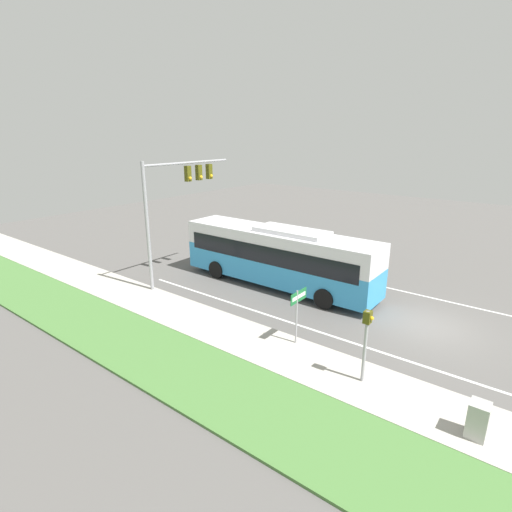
% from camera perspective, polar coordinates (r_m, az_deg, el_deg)
% --- Properties ---
extents(ground_plane, '(80.00, 80.00, 0.00)m').
position_cam_1_polar(ground_plane, '(20.47, 23.74, -9.25)').
color(ground_plane, '#565451').
extents(sidewalk, '(2.80, 80.00, 0.12)m').
position_cam_1_polar(sidewalk, '(15.19, 17.54, -17.95)').
color(sidewalk, '#ADA89E').
rests_on(sidewalk, ground_plane).
extents(grass_verge, '(3.60, 80.00, 0.10)m').
position_cam_1_polar(grass_verge, '(12.82, 11.95, -25.09)').
color(grass_verge, '#477538').
rests_on(grass_verge, ground_plane).
extents(lane_divider_near, '(0.14, 30.00, 0.01)m').
position_cam_1_polar(lane_divider_near, '(17.34, 20.65, -13.77)').
color(lane_divider_near, silver).
rests_on(lane_divider_near, ground_plane).
extents(lane_divider_far, '(0.14, 30.00, 0.01)m').
position_cam_1_polar(lane_divider_far, '(23.72, 25.96, -5.92)').
color(lane_divider_far, silver).
rests_on(lane_divider_far, ground_plane).
extents(bus, '(2.70, 12.01, 3.54)m').
position_cam_1_polar(bus, '(23.00, 3.14, 0.24)').
color(bus, '#3393D1').
rests_on(bus, ground_plane).
extents(signal_gantry, '(6.55, 0.41, 7.21)m').
position_cam_1_polar(signal_gantry, '(23.51, -11.35, 8.70)').
color(signal_gantry, '#939399').
rests_on(signal_gantry, ground_plane).
extents(pedestrian_signal, '(0.28, 0.34, 2.83)m').
position_cam_1_polar(pedestrian_signal, '(14.51, 15.46, -10.80)').
color(pedestrian_signal, '#939399').
rests_on(pedestrian_signal, ground_plane).
extents(street_sign, '(1.17, 0.08, 2.48)m').
position_cam_1_polar(street_sign, '(16.67, 5.96, -7.22)').
color(street_sign, '#939399').
rests_on(street_sign, ground_plane).
extents(utility_cabinet, '(0.57, 0.54, 1.12)m').
position_cam_1_polar(utility_cabinet, '(13.98, 29.11, -19.79)').
color(utility_cabinet, '#A8A8A3').
rests_on(utility_cabinet, sidewalk).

